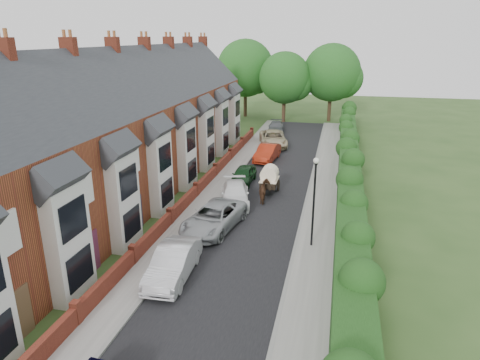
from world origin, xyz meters
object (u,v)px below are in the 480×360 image
at_px(car_white, 235,194).
at_px(horse_cart, 269,177).
at_px(car_green, 243,175).
at_px(car_grey, 276,127).
at_px(car_silver_b, 214,218).
at_px(car_beige, 273,139).
at_px(car_silver_a, 173,263).
at_px(car_red, 267,153).
at_px(lamppost, 314,191).
at_px(horse, 265,192).

distance_m(car_white, horse_cart, 3.38).
bearing_deg(car_green, car_grey, 92.11).
height_order(car_grey, horse_cart, horse_cart).
height_order(car_silver_b, car_white, car_silver_b).
bearing_deg(car_white, car_beige, 75.39).
height_order(car_white, car_beige, car_beige).
distance_m(car_silver_a, car_green, 14.51).
relative_size(car_red, horse_cart, 1.57).
bearing_deg(car_grey, horse_cart, -88.27).
xyz_separation_m(car_green, horse_cart, (2.38, -1.75, 0.55)).
bearing_deg(car_green, car_white, -83.64).
relative_size(car_silver_b, horse_cart, 1.85).
bearing_deg(car_green, car_silver_b, -87.76).
xyz_separation_m(car_silver_b, car_red, (0.60, 15.65, 0.00)).
bearing_deg(car_white, car_red, 73.59).
xyz_separation_m(car_white, car_grey, (-0.71, 23.63, -0.04)).
distance_m(car_white, car_green, 4.45).
bearing_deg(car_beige, lamppost, -89.87).
relative_size(car_silver_b, car_red, 1.18).
bearing_deg(car_grey, car_beige, -89.42).
relative_size(lamppost, car_silver_a, 1.10).
relative_size(lamppost, car_grey, 1.17).
xyz_separation_m(car_red, car_grey, (-1.07, 12.35, -0.12)).
bearing_deg(lamppost, car_grey, 102.45).
xyz_separation_m(lamppost, car_beige, (-5.68, 22.34, -2.50)).
bearing_deg(car_red, lamppost, -66.78).
bearing_deg(car_silver_b, horse, 76.13).
bearing_deg(car_silver_b, car_green, 100.51).
height_order(lamppost, car_silver_b, lamppost).
distance_m(car_red, car_grey, 12.40).
bearing_deg(car_red, car_silver_a, -87.10).
bearing_deg(car_silver_a, car_white, 83.91).
relative_size(car_red, car_grey, 1.04).
bearing_deg(car_silver_b, horse_cart, 82.05).
distance_m(car_silver_b, car_white, 4.38).
xyz_separation_m(lamppost, horse, (-3.72, 6.14, -2.54)).
distance_m(car_green, car_grey, 19.19).
xyz_separation_m(car_silver_b, horse_cart, (2.21, 7.06, 0.45)).
bearing_deg(car_silver_a, lamppost, 34.04).
height_order(lamppost, car_red, lamppost).
relative_size(car_white, car_red, 1.03).
distance_m(car_grey, horse_cart, 21.12).
distance_m(lamppost, horse_cart, 9.12).
height_order(lamppost, horse, lamppost).
xyz_separation_m(lamppost, car_green, (-6.09, 9.81, -2.63)).
height_order(lamppost, car_green, lamppost).
bearing_deg(horse, car_beige, -94.67).
xyz_separation_m(car_red, horse_cart, (1.61, -8.59, 0.45)).
bearing_deg(car_silver_b, car_beige, 98.79).
relative_size(lamppost, horse_cart, 1.76).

